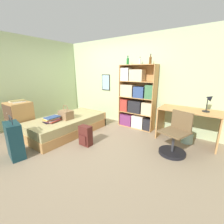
{
  "coord_description": "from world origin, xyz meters",
  "views": [
    {
      "loc": [
        2.62,
        -2.38,
        1.62
      ],
      "look_at": [
        0.76,
        0.21,
        0.75
      ],
      "focal_mm": 24.0,
      "sensor_mm": 36.0,
      "label": 1
    }
  ],
  "objects": [
    {
      "name": "bookcase",
      "position": [
        0.71,
        1.45,
        0.81
      ],
      "size": [
        1.04,
        0.34,
        1.8
      ],
      "color": "tan",
      "rests_on": "ground_plane"
    },
    {
      "name": "desk_chair",
      "position": [
        2.04,
        0.57,
        0.27
      ],
      "size": [
        0.6,
        0.6,
        0.86
      ],
      "color": "black",
      "rests_on": "ground_plane"
    },
    {
      "name": "wall_left",
      "position": [
        -2.09,
        0.0,
        1.3
      ],
      "size": [
        0.06,
        10.0,
        2.6
      ],
      "color": "beige",
      "rests_on": "ground_plane"
    },
    {
      "name": "ground_plane",
      "position": [
        0.0,
        0.0,
        0.0
      ],
      "size": [
        14.0,
        14.0,
        0.0
      ],
      "primitive_type": "plane",
      "color": "gray"
    },
    {
      "name": "waste_bin",
      "position": [
        2.17,
        1.25,
        0.12
      ],
      "size": [
        0.26,
        0.26,
        0.25
      ],
      "color": "#99C1B2",
      "rests_on": "ground_plane"
    },
    {
      "name": "desk_lamp",
      "position": [
        2.48,
        1.34,
        1.03
      ],
      "size": [
        0.2,
        0.15,
        0.39
      ],
      "color": "black",
      "rests_on": "desk"
    },
    {
      "name": "wall_back",
      "position": [
        -0.0,
        1.68,
        1.3
      ],
      "size": [
        10.0,
        0.09,
        2.6
      ],
      "color": "beige",
      "rests_on": "ground_plane"
    },
    {
      "name": "book_stack_on_bed",
      "position": [
        -0.61,
        -0.42,
        0.49
      ],
      "size": [
        0.33,
        0.38,
        0.12
      ],
      "color": "#232328",
      "rests_on": "bed"
    },
    {
      "name": "magazine_pile_on_dresser",
      "position": [
        -1.53,
        -0.75,
        0.89
      ],
      "size": [
        0.29,
        0.35,
        0.04
      ],
      "color": "silver",
      "rests_on": "dresser"
    },
    {
      "name": "bottle_green",
      "position": [
        0.43,
        1.41,
        1.89
      ],
      "size": [
        0.07,
        0.07,
        0.24
      ],
      "color": "#1E6B2D",
      "rests_on": "bookcase"
    },
    {
      "name": "bed",
      "position": [
        -0.61,
        0.02,
        0.21
      ],
      "size": [
        1.08,
        2.05,
        0.42
      ],
      "color": "tan",
      "rests_on": "ground_plane"
    },
    {
      "name": "dresser",
      "position": [
        -1.48,
        -0.78,
        0.43
      ],
      "size": [
        0.57,
        0.54,
        0.86
      ],
      "color": "tan",
      "rests_on": "ground_plane"
    },
    {
      "name": "handbag",
      "position": [
        -0.51,
        -0.07,
        0.54
      ],
      "size": [
        0.32,
        0.26,
        0.37
      ],
      "color": "#93704C",
      "rests_on": "bed"
    },
    {
      "name": "backpack",
      "position": [
        0.33,
        -0.22,
        0.22
      ],
      "size": [
        0.29,
        0.19,
        0.45
      ],
      "color": "#56231E",
      "rests_on": "ground_plane"
    },
    {
      "name": "bottle_brown",
      "position": [
        0.75,
        1.49,
        1.87
      ],
      "size": [
        0.06,
        0.06,
        0.19
      ],
      "color": "#B7BCC1",
      "rests_on": "bookcase"
    },
    {
      "name": "bottle_clear",
      "position": [
        1.07,
        1.43,
        1.89
      ],
      "size": [
        0.07,
        0.07,
        0.25
      ],
      "color": "brown",
      "rests_on": "bookcase"
    },
    {
      "name": "suitcase",
      "position": [
        -0.41,
        -1.36,
        0.35
      ],
      "size": [
        0.5,
        0.32,
        0.83
      ],
      "color": "#143842",
      "rests_on": "ground_plane"
    },
    {
      "name": "desk",
      "position": [
        2.12,
        1.32,
        0.54
      ],
      "size": [
        1.29,
        0.63,
        0.78
      ],
      "color": "tan",
      "rests_on": "ground_plane"
    }
  ]
}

